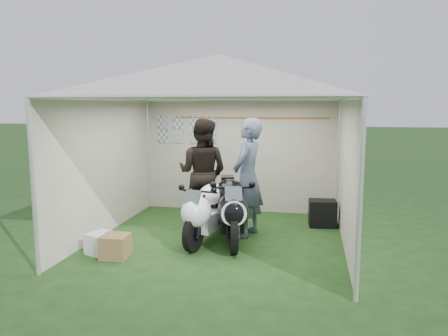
{
  "coord_description": "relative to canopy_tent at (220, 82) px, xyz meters",
  "views": [
    {
      "loc": [
        1.46,
        -6.87,
        2.2
      ],
      "look_at": [
        0.01,
        0.35,
        1.14
      ],
      "focal_mm": 35.0,
      "sensor_mm": 36.0,
      "label": 1
    }
  ],
  "objects": [
    {
      "name": "crate_0",
      "position": [
        -1.54,
        -1.11,
        -2.42
      ],
      "size": [
        0.57,
        0.52,
        0.31
      ],
      "primitive_type": "cube",
      "rotation": [
        0.0,
        0.0,
        -0.41
      ],
      "color": "silver",
      "rests_on": "ground"
    },
    {
      "name": "person_dark_jacket",
      "position": [
        -0.48,
        0.74,
        -1.59
      ],
      "size": [
        1.06,
        0.88,
        1.96
      ],
      "primitive_type": "imported",
      "rotation": [
        0.0,
        0.0,
        2.99
      ],
      "color": "black",
      "rests_on": "ground"
    },
    {
      "name": "motorcycle_white",
      "position": [
        -0.14,
        -0.19,
        -2.04
      ],
      "size": [
        0.65,
        1.92,
        0.95
      ],
      "rotation": [
        0.0,
        0.0,
        -0.19
      ],
      "color": "black",
      "rests_on": "ground"
    },
    {
      "name": "ground",
      "position": [
        0.0,
        -0.03,
        -2.58
      ],
      "size": [
        80.0,
        80.0,
        0.0
      ],
      "primitive_type": "plane",
      "color": "#1B3A15",
      "rests_on": "ground"
    },
    {
      "name": "canopy_tent",
      "position": [
        0.0,
        0.0,
        0.0
      ],
      "size": [
        5.66,
        5.66,
        3.0
      ],
      "color": "silver",
      "rests_on": "ground"
    },
    {
      "name": "paddock_stand",
      "position": [
        -0.03,
        0.79,
        -2.43
      ],
      "size": [
        0.45,
        0.34,
        0.3
      ],
      "primitive_type": "cube",
      "rotation": [
        0.0,
        0.0,
        0.25
      ],
      "color": "#112BD3",
      "rests_on": "ground"
    },
    {
      "name": "crate_1",
      "position": [
        -1.3,
        -1.22,
        -2.41
      ],
      "size": [
        0.39,
        0.39,
        0.34
      ],
      "primitive_type": "cube",
      "rotation": [
        0.0,
        0.0,
        0.04
      ],
      "color": "olive",
      "rests_on": "ground"
    },
    {
      "name": "equipment_box",
      "position": [
        1.7,
        1.09,
        -2.33
      ],
      "size": [
        0.52,
        0.43,
        0.48
      ],
      "primitive_type": "cube",
      "rotation": [
        0.0,
        0.0,
        0.09
      ],
      "color": "black",
      "rests_on": "ground"
    },
    {
      "name": "person_blue_jacket",
      "position": [
        0.43,
        0.24,
        -1.58
      ],
      "size": [
        0.65,
        0.82,
        1.99
      ],
      "primitive_type": "imported",
      "rotation": [
        0.0,
        0.0,
        -1.83
      ],
      "color": "slate",
      "rests_on": "ground"
    },
    {
      "name": "motorcycle_black",
      "position": [
        0.21,
        -0.13,
        -2.0
      ],
      "size": [
        0.81,
        2.05,
        1.03
      ],
      "rotation": [
        0.0,
        0.0,
        0.25
      ],
      "color": "black",
      "rests_on": "ground"
    }
  ]
}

